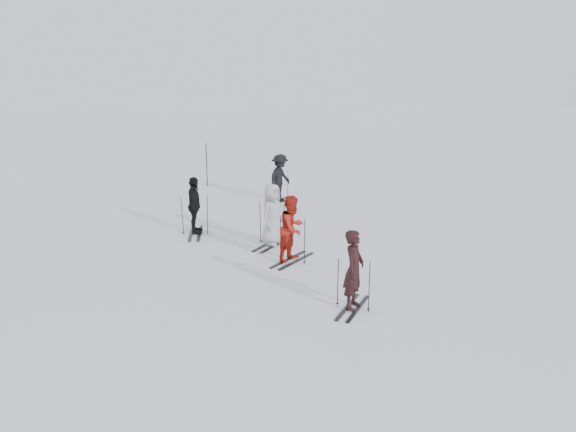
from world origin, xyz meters
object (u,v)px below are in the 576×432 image
Objects in this scene: skier_near_dark at (354,271)px; skier_uphill_far at (280,178)px; piste_marker at (207,165)px; skier_red at (292,229)px; skier_uphill_left at (194,206)px; skier_grey at (272,215)px.

skier_uphill_far reaches higher than skier_near_dark.
piste_marker is (-3.52, 2.68, 0.02)m from skier_uphill_far.
skier_uphill_left is (-3.26, 2.28, 0.00)m from skier_red.
skier_uphill_far reaches higher than skier_uphill_left.
skier_red is (-1.56, 2.99, 0.02)m from skier_near_dark.
skier_grey is at bearing -65.08° from piste_marker.
skier_red is at bearing -144.71° from skier_uphill_far.
skier_grey is 2.70m from skier_uphill_left.
skier_near_dark is at bearing -138.45° from skier_uphill_far.
skier_uphill_far is 4.43m from piste_marker.
skier_red is 0.98× the size of skier_uphill_far.
skier_near_dark is at bearing -128.98° from skier_grey.
skier_near_dark is at bearing -64.19° from piste_marker.
piste_marker reaches higher than skier_uphill_far.
skier_uphill_far is at bearing -35.90° from skier_uphill_left.
skier_uphill_far is (-1.01, 6.91, 0.02)m from skier_red.
skier_uphill_left reaches higher than skier_near_dark.
skier_uphill_far is at bearing 33.51° from skier_near_dark.
skier_red is 6.98m from skier_uphill_far.
skier_uphill_left is (-2.55, 0.90, -0.01)m from skier_grey.
skier_red is 3.98m from skier_uphill_left.
piste_marker is (-4.53, 9.59, 0.04)m from skier_red.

